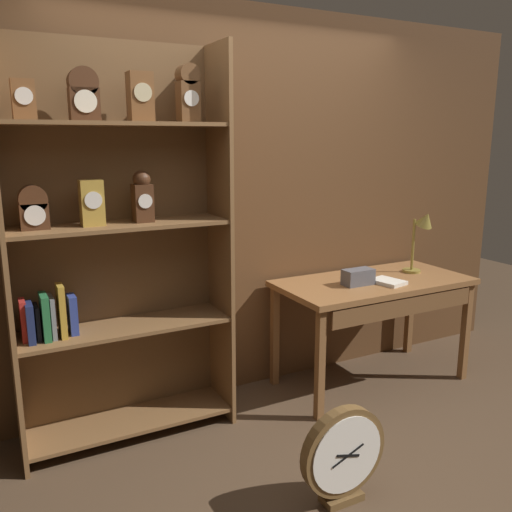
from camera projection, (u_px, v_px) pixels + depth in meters
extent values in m
plane|color=#4C3826|center=(353.00, 484.00, 2.76)|extent=(10.00, 10.00, 0.00)
cube|color=brown|center=(241.00, 207.00, 3.62)|extent=(4.80, 0.05, 2.60)
cube|color=brown|center=(4.00, 261.00, 2.71)|extent=(0.02, 0.36, 2.29)
cube|color=brown|center=(220.00, 240.00, 3.25)|extent=(0.03, 0.36, 2.29)
cube|color=brown|center=(115.00, 244.00, 3.13)|extent=(1.23, 0.01, 2.29)
cube|color=brown|center=(132.00, 420.00, 3.21)|extent=(1.18, 0.34, 0.02)
cube|color=brown|center=(126.00, 327.00, 3.08)|extent=(1.18, 0.34, 0.02)
cube|color=brown|center=(121.00, 226.00, 2.95)|extent=(1.18, 0.34, 0.02)
cube|color=brown|center=(115.00, 124.00, 2.83)|extent=(1.18, 0.34, 0.02)
cube|color=brown|center=(23.00, 100.00, 2.63)|extent=(0.11, 0.08, 0.20)
cylinder|color=silver|center=(24.00, 96.00, 2.59)|extent=(0.08, 0.01, 0.08)
cube|color=#472816|center=(34.00, 216.00, 2.75)|extent=(0.14, 0.09, 0.14)
cylinder|color=#472816|center=(33.00, 199.00, 2.73)|extent=(0.14, 0.09, 0.14)
cylinder|color=silver|center=(35.00, 216.00, 2.71)|extent=(0.10, 0.01, 0.10)
cube|color=#472816|center=(84.00, 105.00, 2.75)|extent=(0.15, 0.09, 0.17)
cylinder|color=#472816|center=(83.00, 82.00, 2.72)|extent=(0.15, 0.09, 0.15)
cylinder|color=silver|center=(86.00, 101.00, 2.70)|extent=(0.11, 0.01, 0.11)
cube|color=#B28C38|center=(92.00, 203.00, 2.85)|extent=(0.12, 0.09, 0.25)
cylinder|color=silver|center=(93.00, 200.00, 2.81)|extent=(0.09, 0.01, 0.09)
cube|color=brown|center=(140.00, 97.00, 2.86)|extent=(0.13, 0.11, 0.26)
cylinder|color=#C6B78C|center=(143.00, 92.00, 2.80)|extent=(0.10, 0.01, 0.10)
cube|color=#472816|center=(143.00, 203.00, 2.99)|extent=(0.10, 0.11, 0.21)
sphere|color=#472816|center=(141.00, 179.00, 2.96)|extent=(0.10, 0.10, 0.10)
cylinder|color=silver|center=(145.00, 201.00, 2.94)|extent=(0.08, 0.01, 0.08)
cube|color=brown|center=(188.00, 102.00, 2.98)|extent=(0.11, 0.10, 0.22)
cylinder|color=brown|center=(187.00, 74.00, 2.94)|extent=(0.11, 0.10, 0.11)
cylinder|color=silver|center=(192.00, 98.00, 2.92)|extent=(0.09, 0.01, 0.09)
cube|color=maroon|center=(23.00, 320.00, 2.83)|extent=(0.03, 0.12, 0.22)
cube|color=#19234C|center=(30.00, 323.00, 2.81)|extent=(0.04, 0.14, 0.21)
cube|color=black|center=(37.00, 322.00, 2.86)|extent=(0.02, 0.14, 0.19)
cube|color=#236638|center=(45.00, 317.00, 2.85)|extent=(0.04, 0.16, 0.25)
cube|color=slate|center=(52.00, 317.00, 2.87)|extent=(0.02, 0.15, 0.23)
cube|color=#B78C2D|center=(62.00, 311.00, 2.87)|extent=(0.03, 0.12, 0.29)
cube|color=navy|center=(72.00, 314.00, 2.93)|extent=(0.04, 0.12, 0.22)
cube|color=brown|center=(374.00, 282.00, 3.78)|extent=(1.39, 0.67, 0.04)
cube|color=brown|center=(320.00, 366.00, 3.32)|extent=(0.05, 0.05, 0.73)
cube|color=brown|center=(465.00, 332.00, 3.90)|extent=(0.05, 0.05, 0.73)
cube|color=brown|center=(275.00, 336.00, 3.82)|extent=(0.05, 0.05, 0.73)
cube|color=brown|center=(410.00, 310.00, 4.40)|extent=(0.05, 0.05, 0.73)
cube|color=brown|center=(404.00, 307.00, 3.52)|extent=(1.18, 0.03, 0.12)
cylinder|color=olive|center=(411.00, 271.00, 3.99)|extent=(0.13, 0.13, 0.02)
cylinder|color=olive|center=(413.00, 244.00, 3.95)|extent=(0.02, 0.02, 0.38)
cone|color=olive|center=(426.00, 219.00, 3.89)|extent=(0.13, 0.16, 0.14)
cube|color=#595960|center=(358.00, 277.00, 3.64)|extent=(0.21, 0.11, 0.11)
cube|color=silver|center=(388.00, 282.00, 3.68)|extent=(0.20, 0.25, 0.02)
cube|color=brown|center=(341.00, 497.00, 2.63)|extent=(0.21, 0.11, 0.04)
cylinder|color=brown|center=(343.00, 452.00, 2.58)|extent=(0.46, 0.06, 0.46)
cylinder|color=white|center=(348.00, 455.00, 2.55)|extent=(0.40, 0.01, 0.40)
cube|color=black|center=(348.00, 456.00, 2.55)|extent=(0.14, 0.01, 0.05)
cube|color=black|center=(348.00, 456.00, 2.55)|extent=(0.18, 0.01, 0.08)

